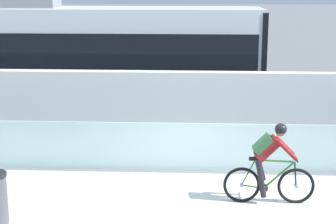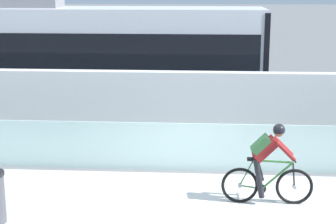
{
  "view_description": "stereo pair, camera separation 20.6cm",
  "coord_description": "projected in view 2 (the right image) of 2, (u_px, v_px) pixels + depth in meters",
  "views": [
    {
      "loc": [
        -0.24,
        -10.21,
        4.22
      ],
      "look_at": [
        -0.91,
        2.35,
        1.25
      ],
      "focal_mm": 59.07,
      "sensor_mm": 36.0,
      "label": 1
    },
    {
      "loc": [
        -0.03,
        -10.2,
        4.22
      ],
      "look_at": [
        -0.91,
        2.35,
        1.25
      ],
      "focal_mm": 59.07,
      "sensor_mm": 36.0,
      "label": 2
    }
  ],
  "objects": [
    {
      "name": "ground_plane",
      "position": [
        206.0,
        202.0,
        10.87
      ],
      "size": [
        200.0,
        200.0,
        0.0
      ],
      "primitive_type": "plane",
      "color": "slate"
    },
    {
      "name": "bike_path_deck",
      "position": [
        206.0,
        201.0,
        10.87
      ],
      "size": [
        32.0,
        3.2,
        0.01
      ],
      "primitive_type": "cube",
      "color": "beige",
      "rests_on": "ground"
    },
    {
      "name": "glass_parapet",
      "position": [
        206.0,
        147.0,
        12.54
      ],
      "size": [
        32.0,
        0.05,
        1.11
      ],
      "primitive_type": "cube",
      "color": "silver",
      "rests_on": "ground"
    },
    {
      "name": "concrete_barrier_wall",
      "position": [
        207.0,
        110.0,
        14.18
      ],
      "size": [
        32.0,
        0.36,
        2.0
      ],
      "primitive_type": "cube",
      "color": "silver",
      "rests_on": "ground"
    },
    {
      "name": "tram_rail_near",
      "position": [
        206.0,
        124.0,
        16.82
      ],
      "size": [
        32.0,
        0.08,
        0.01
      ],
      "primitive_type": "cube",
      "color": "#595654",
      "rests_on": "ground"
    },
    {
      "name": "tram_rail_far",
      "position": [
        206.0,
        113.0,
        18.22
      ],
      "size": [
        32.0,
        0.08,
        0.01
      ],
      "primitive_type": "cube",
      "color": "#595654",
      "rests_on": "ground"
    },
    {
      "name": "tram",
      "position": [
        86.0,
        58.0,
        17.34
      ],
      "size": [
        11.06,
        2.54,
        3.81
      ],
      "color": "silver",
      "rests_on": "ground"
    },
    {
      "name": "cyclist_on_bike",
      "position": [
        267.0,
        165.0,
        10.61
      ],
      "size": [
        1.77,
        0.58,
        1.61
      ],
      "color": "black",
      "rests_on": "ground"
    }
  ]
}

